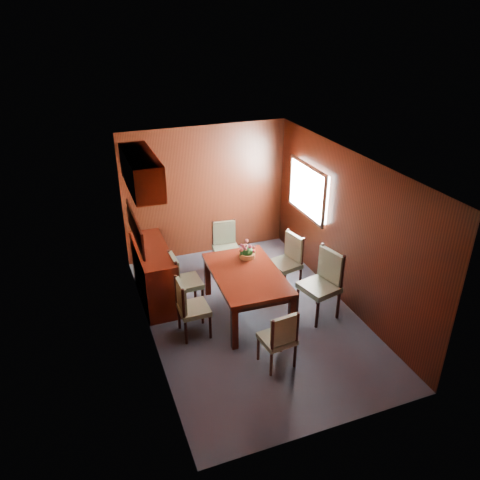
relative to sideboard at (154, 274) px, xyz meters
name	(u,v)px	position (x,y,z in m)	size (l,w,h in m)	color
ground	(252,316)	(1.25, -1.00, -0.45)	(4.50, 4.50, 0.00)	#383E4D
room_shell	(238,210)	(1.15, -0.67, 1.18)	(3.06, 4.52, 2.41)	black
sideboard	(154,274)	(0.00, 0.00, 0.00)	(0.48, 1.40, 0.90)	black
dining_table	(247,278)	(1.20, -0.90, 0.17)	(1.02, 1.57, 0.72)	black
chair_left_near	(189,305)	(0.26, -1.09, 0.05)	(0.41, 0.43, 0.90)	black
chair_left_far	(182,279)	(0.34, -0.41, 0.07)	(0.44, 0.46, 0.94)	black
chair_right_near	(324,280)	(2.26, -1.30, 0.14)	(0.58, 0.60, 1.06)	black
chair_right_far	(288,258)	(2.12, -0.41, 0.07)	(0.51, 0.53, 0.94)	black
chair_head	(280,337)	(1.17, -2.13, 0.03)	(0.45, 0.43, 0.86)	black
chair_foot	(225,244)	(1.34, 0.47, 0.06)	(0.47, 0.46, 0.91)	black
flower_centerpiece	(247,250)	(1.37, -0.47, 0.40)	(0.26, 0.26, 0.26)	#B96E38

